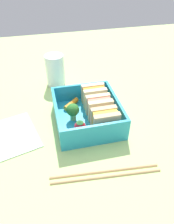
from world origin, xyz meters
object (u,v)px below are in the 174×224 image
carrot_stick_far_left (71,104)px  sandwich_left (94,96)px  strawberry_far_left (80,127)px  chopstick_pair (106,173)px  folded_napkin (9,136)px  sandwich_center (105,120)px  sandwich_center_left (99,107)px  drinking_glass (55,70)px  broccoli_floret (73,110)px

carrot_stick_far_left → sandwich_left: bearing=86.3°
carrot_stick_far_left → strawberry_far_left: (9.19, 0.31, 0.79)cm
chopstick_pair → folded_napkin: size_ratio=1.63×
sandwich_center → folded_napkin: bearing=-99.6°
sandwich_center_left → folded_napkin: 20.46cm
sandwich_center_left → strawberry_far_left: (4.23, -5.21, -1.03)cm
carrot_stick_far_left → folded_napkin: bearing=-67.1°
chopstick_pair → folded_napkin: chopstick_pair is taller
sandwich_center_left → chopstick_pair: sandwich_center_left is taller
carrot_stick_far_left → chopstick_pair: (19.72, 2.76, -1.44)cm
carrot_stick_far_left → strawberry_far_left: bearing=1.9°
sandwich_center → chopstick_pair: (10.16, -2.76, -3.26)cm
sandwich_left → drinking_glass: 15.37cm
sandwich_left → strawberry_far_left: sandwich_left is taller
broccoli_floret → drinking_glass: 17.76cm
broccoli_floret → sandwich_center: bearing=50.6°
sandwich_center_left → folded_napkin: size_ratio=0.45×
carrot_stick_far_left → folded_napkin: size_ratio=0.37×
sandwich_center → sandwich_left: bearing=180.0°
folded_napkin → sandwich_left: bearing=106.1°
sandwich_center → folded_napkin: (-3.40, -20.13, -3.41)cm
sandwich_center_left → strawberry_far_left: sandwich_center_left is taller
broccoli_floret → strawberry_far_left: size_ratio=1.32×
broccoli_floret → carrot_stick_far_left: bearing=175.2°
sandwich_center_left → sandwich_left: bearing=180.0°
sandwich_center → chopstick_pair: 11.02cm
broccoli_floret → strawberry_far_left: bearing=8.9°
sandwich_center → drinking_glass: drinking_glass is taller
strawberry_far_left → chopstick_pair: size_ratio=0.16×
sandwich_center_left → drinking_glass: bearing=-156.9°
sandwich_center_left → carrot_stick_far_left: bearing=-131.9°
sandwich_center_left → strawberry_far_left: size_ratio=1.77×
strawberry_far_left → drinking_glass: (-22.15, -2.43, 1.77)cm
sandwich_left → chopstick_pair: 19.83cm
sandwich_center → chopstick_pair: size_ratio=0.28×
sandwich_left → broccoli_floret: 7.34cm
sandwich_center_left → sandwich_center: same height
carrot_stick_far_left → strawberry_far_left: size_ratio=1.44×
sandwich_center_left → broccoli_floret: sandwich_center_left is taller
sandwich_center_left → sandwich_center: (4.60, 0.00, 0.00)cm
sandwich_left → chopstick_pair: bearing=-8.1°
sandwich_left → chopstick_pair: (19.36, -2.76, -3.26)cm
broccoli_floret → folded_napkin: 14.71cm
sandwich_left → drinking_glass: bearing=-150.2°
sandwich_left → sandwich_center_left: bearing=0.0°
broccoli_floret → chopstick_pair: 15.70cm
carrot_stick_far_left → broccoli_floret: bearing=-4.8°
broccoli_floret → chopstick_pair: (15.02, 3.15, -3.33)cm
carrot_stick_far_left → drinking_glass: drinking_glass is taller
sandwich_center_left → carrot_stick_far_left: sandwich_center_left is taller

